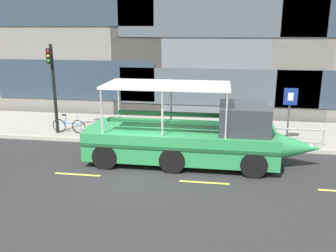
% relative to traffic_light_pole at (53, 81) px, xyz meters
% --- Properties ---
extents(ground_plane, '(120.00, 120.00, 0.00)m').
position_rel_traffic_light_pole_xyz_m(ground_plane, '(5.36, -3.79, -2.86)').
color(ground_plane, '#2B2B2D').
extents(sidewalk, '(32.00, 4.80, 0.18)m').
position_rel_traffic_light_pole_xyz_m(sidewalk, '(5.36, 1.81, -2.77)').
color(sidewalk, '#99968E').
rests_on(sidewalk, ground_plane).
extents(curb_edge, '(32.00, 0.18, 0.18)m').
position_rel_traffic_light_pole_xyz_m(curb_edge, '(5.36, -0.68, -2.77)').
color(curb_edge, '#B2ADA3').
rests_on(curb_edge, ground_plane).
extents(lane_centreline, '(25.80, 0.12, 0.01)m').
position_rel_traffic_light_pole_xyz_m(lane_centreline, '(5.36, -4.54, -2.85)').
color(lane_centreline, '#DBD64C').
rests_on(lane_centreline, ground_plane).
extents(curb_guardrail, '(11.48, 0.09, 0.83)m').
position_rel_traffic_light_pole_xyz_m(curb_guardrail, '(7.12, -0.34, -2.11)').
color(curb_guardrail, '#9EA0A8').
rests_on(curb_guardrail, sidewalk).
extents(traffic_light_pole, '(0.24, 0.46, 4.44)m').
position_rel_traffic_light_pole_xyz_m(traffic_light_pole, '(0.00, 0.00, 0.00)').
color(traffic_light_pole, black).
rests_on(traffic_light_pole, sidewalk).
extents(parking_sign, '(0.60, 0.12, 2.60)m').
position_rel_traffic_light_pole_xyz_m(parking_sign, '(11.31, -0.04, -0.91)').
color(parking_sign, '#4C4F54').
rests_on(parking_sign, sidewalk).
extents(leaned_bicycle, '(1.74, 0.46, 0.96)m').
position_rel_traffic_light_pole_xyz_m(leaned_bicycle, '(0.60, 0.10, -2.30)').
color(leaned_bicycle, black).
rests_on(leaned_bicycle, sidewalk).
extents(duck_tour_boat, '(9.50, 2.68, 3.24)m').
position_rel_traffic_light_pole_xyz_m(duck_tour_boat, '(7.21, -2.60, -1.78)').
color(duck_tour_boat, '#2D9351').
rests_on(duck_tour_boat, ground_plane).
extents(pedestrian_near_bow, '(0.22, 0.42, 1.50)m').
position_rel_traffic_light_pole_xyz_m(pedestrian_near_bow, '(9.57, 0.42, -1.77)').
color(pedestrian_near_bow, black).
rests_on(pedestrian_near_bow, sidewalk).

